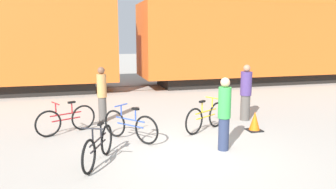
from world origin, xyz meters
TOP-DOWN VIEW (x-y plane):
  - ground_plane at (0.00, 0.00)m, footprint 80.00×80.00m
  - freight_train at (0.00, 9.46)m, footprint 56.52×3.11m
  - rail_near at (0.00, 8.74)m, footprint 68.52×0.07m
  - rail_far at (0.00, 10.17)m, footprint 68.52×0.07m
  - bicycle_black at (-2.10, -0.03)m, footprint 0.74×1.62m
  - bicycle_yellow at (0.96, 1.61)m, footprint 1.55×0.97m
  - bicycle_maroon at (-2.81, 2.37)m, footprint 1.57×0.80m
  - bicycle_blue at (-1.23, 1.31)m, footprint 1.18×1.40m
  - person_in_tan at (-1.76, 3.40)m, footprint 0.29×0.29m
  - person_in_purple at (2.58, 2.36)m, footprint 0.35×0.35m
  - person_in_green at (0.77, 0.03)m, footprint 0.29×0.29m
  - traffic_cone at (2.27, 1.23)m, footprint 0.40×0.40m

SIDE VIEW (x-z plane):
  - ground_plane at x=0.00m, z-range 0.00..0.00m
  - rail_near at x=0.00m, z-range 0.00..0.01m
  - rail_far at x=0.00m, z-range 0.00..0.01m
  - traffic_cone at x=2.27m, z-range -0.02..0.53m
  - bicycle_black at x=-2.10m, z-range -0.06..0.79m
  - bicycle_maroon at x=-2.81m, z-range -0.07..0.83m
  - bicycle_blue at x=-1.23m, z-range -0.07..0.83m
  - bicycle_yellow at x=0.96m, z-range -0.07..0.84m
  - person_in_tan at x=-1.76m, z-range 0.02..1.72m
  - person_in_green at x=0.77m, z-range 0.02..1.73m
  - person_in_purple at x=2.58m, z-range 0.00..1.76m
  - freight_train at x=0.00m, z-range 0.14..5.86m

